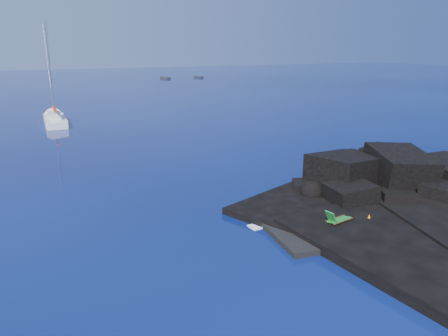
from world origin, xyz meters
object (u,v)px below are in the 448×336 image
object	(u,v)px
sailboat	(56,124)
marker_cone	(369,218)
sunbather	(333,232)
distant_boat_b	(199,78)
deck_chair	(339,216)
distant_boat_a	(165,79)

from	to	relation	value
sailboat	marker_cone	size ratio (longest dim) A/B	26.71
sailboat	sunbather	world-z (taller)	sailboat
marker_cone	distant_boat_b	size ratio (longest dim) A/B	0.14
sailboat	deck_chair	bearing A→B (deg)	-74.06
marker_cone	distant_boat_a	world-z (taller)	marker_cone
deck_chair	marker_cone	world-z (taller)	deck_chair
distant_boat_a	distant_boat_b	size ratio (longest dim) A/B	1.14
sailboat	distant_boat_b	world-z (taller)	sailboat
deck_chair	distant_boat_a	xyz separation A→B (m)	(27.57, 125.16, -0.98)
sailboat	marker_cone	world-z (taller)	sailboat
deck_chair	distant_boat_b	size ratio (longest dim) A/B	0.46
sailboat	marker_cone	xyz separation A→B (m)	(15.34, -48.54, 0.62)
distant_boat_b	deck_chair	bearing A→B (deg)	-124.20
marker_cone	deck_chair	bearing A→B (deg)	169.51
sailboat	sunbather	bearing A→B (deg)	-75.64
distant_boat_b	distant_boat_a	bearing A→B (deg)	159.53
deck_chair	marker_cone	bearing A→B (deg)	-21.64
marker_cone	distant_boat_b	xyz separation A→B (m)	(37.32, 124.75, -0.62)
sailboat	sunbather	xyz separation A→B (m)	(12.07, -49.06, 0.51)
distant_boat_a	distant_boat_b	distance (m)	11.85
marker_cone	sailboat	bearing A→B (deg)	107.54
deck_chair	marker_cone	distance (m)	2.15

